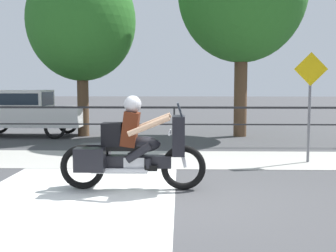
# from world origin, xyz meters

# --- Properties ---
(ground_plane) EXTENTS (120.00, 120.00, 0.00)m
(ground_plane) POSITION_xyz_m (0.00, 0.00, 0.00)
(ground_plane) COLOR #424244
(sidewalk_band) EXTENTS (44.00, 2.40, 0.01)m
(sidewalk_band) POSITION_xyz_m (0.00, 3.40, 0.01)
(sidewalk_band) COLOR #A8A59E
(sidewalk_band) RESTS_ON ground
(crosswalk_band) EXTENTS (3.14, 6.00, 0.01)m
(crosswalk_band) POSITION_xyz_m (-1.48, -0.20, 0.00)
(crosswalk_band) COLOR silver
(crosswalk_band) RESTS_ON ground
(fence_railing) EXTENTS (36.00, 0.05, 1.13)m
(fence_railing) POSITION_xyz_m (0.00, 5.60, 0.89)
(fence_railing) COLOR #232326
(fence_railing) RESTS_ON ground
(motorcycle) EXTENTS (2.42, 0.76, 1.56)m
(motorcycle) POSITION_xyz_m (-0.64, 0.54, 0.69)
(motorcycle) COLOR black
(motorcycle) RESTS_ON ground
(parked_car) EXTENTS (4.02, 1.69, 1.57)m
(parked_car) POSITION_xyz_m (-5.21, 7.82, 0.90)
(parked_car) COLOR silver
(parked_car) RESTS_ON ground
(street_sign) EXTENTS (0.74, 0.06, 2.45)m
(street_sign) POSITION_xyz_m (3.04, 3.10, 1.55)
(street_sign) COLOR slate
(street_sign) RESTS_ON ground
(tree_behind_car) EXTENTS (3.63, 3.63, 5.87)m
(tree_behind_car) POSITION_xyz_m (-3.14, 7.93, 3.85)
(tree_behind_car) COLOR brown
(tree_behind_car) RESTS_ON ground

